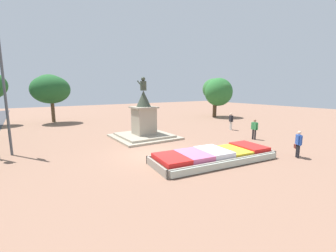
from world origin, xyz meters
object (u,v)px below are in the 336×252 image
at_px(flower_planter, 214,156).
at_px(pedestrian_with_handbag, 298,143).
at_px(banner_pole, 4,88).
at_px(pedestrian_crossing_plaza, 254,128).
at_px(pedestrian_near_planter, 231,120).
at_px(statue_monument, 144,124).

distance_m(flower_planter, pedestrian_with_handbag, 4.98).
height_order(flower_planter, banner_pole, banner_pole).
relative_size(flower_planter, pedestrian_crossing_plaza, 4.51).
distance_m(banner_pole, pedestrian_with_handbag, 16.93).
bearing_deg(pedestrian_near_planter, statue_monument, 170.41).
height_order(statue_monument, pedestrian_near_planter, statue_monument).
bearing_deg(pedestrian_crossing_plaza, pedestrian_with_handbag, -114.05).
bearing_deg(pedestrian_crossing_plaza, statue_monument, 142.60).
bearing_deg(flower_planter, pedestrian_crossing_plaza, 18.46).
bearing_deg(statue_monument, pedestrian_crossing_plaza, -37.40).
bearing_deg(banner_pole, statue_monument, -0.27).
height_order(pedestrian_with_handbag, pedestrian_near_planter, pedestrian_near_planter).
xyz_separation_m(pedestrian_near_planter, pedestrian_crossing_plaza, (-1.66, -3.77, -0.04)).
distance_m(flower_planter, banner_pole, 12.34).
height_order(pedestrian_with_handbag, pedestrian_crossing_plaza, pedestrian_crossing_plaza).
bearing_deg(flower_planter, pedestrian_near_planter, 36.32).
distance_m(banner_pole, pedestrian_crossing_plaza, 16.70).
xyz_separation_m(banner_pole, pedestrian_near_planter, (17.22, -1.47, -3.00)).
height_order(statue_monument, pedestrian_with_handbag, statue_monument).
xyz_separation_m(statue_monument, banner_pole, (-8.75, 0.04, 2.81)).
bearing_deg(banner_pole, flower_planter, -38.71).
xyz_separation_m(statue_monument, pedestrian_with_handbag, (4.91, -9.46, -0.27)).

